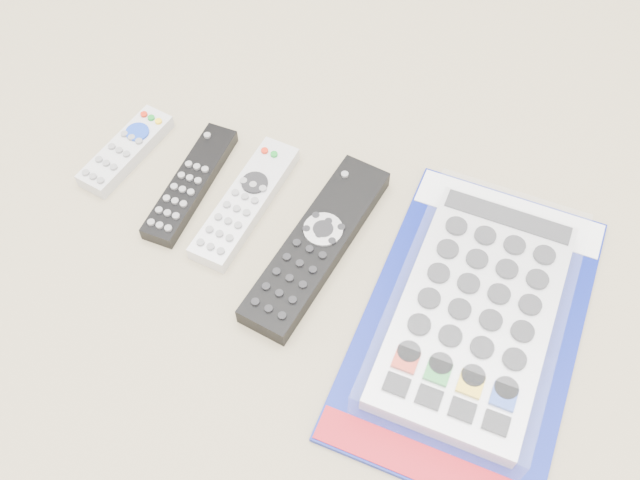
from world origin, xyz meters
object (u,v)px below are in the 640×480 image
(remote_slim_black, at_px, (191,184))
(jumbo_remote_packaged, at_px, (476,312))
(remote_small_grey, at_px, (126,150))
(remote_silver_dvd, at_px, (245,202))
(remote_large_black, at_px, (317,244))

(remote_slim_black, xyz_separation_m, jumbo_remote_packaged, (0.36, -0.07, 0.01))
(remote_small_grey, bearing_deg, jumbo_remote_packaged, 1.30)
(remote_slim_black, height_order, remote_silver_dvd, same)
(remote_small_grey, relative_size, remote_large_black, 0.57)
(remote_silver_dvd, distance_m, jumbo_remote_packaged, 0.30)
(remote_slim_black, xyz_separation_m, remote_large_black, (0.17, -0.03, 0.00))
(remote_small_grey, xyz_separation_m, jumbo_remote_packaged, (0.46, -0.09, 0.01))
(remote_slim_black, relative_size, remote_large_black, 0.71)
(remote_slim_black, distance_m, jumbo_remote_packaged, 0.37)
(remote_silver_dvd, xyz_separation_m, jumbo_remote_packaged, (0.29, -0.06, 0.01))
(remote_large_black, bearing_deg, jumbo_remote_packaged, 1.36)
(remote_slim_black, height_order, jumbo_remote_packaged, jumbo_remote_packaged)
(remote_silver_dvd, height_order, jumbo_remote_packaged, jumbo_remote_packaged)
(remote_small_grey, relative_size, remote_slim_black, 0.80)
(remote_slim_black, xyz_separation_m, remote_silver_dvd, (0.07, -0.00, 0.00))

